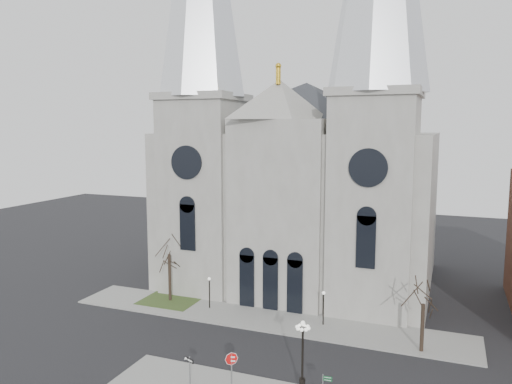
% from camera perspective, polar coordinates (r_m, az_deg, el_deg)
% --- Properties ---
extents(ground, '(160.00, 160.00, 0.00)m').
position_cam_1_polar(ground, '(41.33, -5.04, -19.51)').
color(ground, black).
rests_on(ground, ground).
extents(sidewalk_far, '(40.00, 6.00, 0.14)m').
position_cam_1_polar(sidewalk_far, '(50.51, 0.70, -14.23)').
color(sidewalk_far, gray).
rests_on(sidewalk_far, ground).
extents(grass_patch, '(6.00, 5.00, 0.18)m').
position_cam_1_polar(grass_patch, '(55.90, -9.77, -12.14)').
color(grass_patch, '#33481F').
rests_on(grass_patch, ground).
extents(cathedral, '(33.00, 26.66, 54.00)m').
position_cam_1_polar(cathedral, '(58.19, 4.90, 7.17)').
color(cathedral, gray).
rests_on(cathedral, ground).
extents(tree_left, '(3.20, 3.20, 7.50)m').
position_cam_1_polar(tree_left, '(54.32, -9.90, -6.67)').
color(tree_left, black).
rests_on(tree_left, ground).
extents(tree_right, '(3.20, 3.20, 6.00)m').
position_cam_1_polar(tree_right, '(44.30, 18.59, -11.72)').
color(tree_right, black).
rests_on(tree_right, ground).
extents(ped_lamp_left, '(0.32, 0.32, 3.26)m').
position_cam_1_polar(ped_lamp_left, '(52.45, -5.35, -10.80)').
color(ped_lamp_left, black).
rests_on(ped_lamp_left, sidewalk_far).
extents(ped_lamp_right, '(0.32, 0.32, 3.26)m').
position_cam_1_polar(ped_lamp_right, '(48.51, 7.72, -12.37)').
color(ped_lamp_right, black).
rests_on(ped_lamp_right, sidewalk_far).
extents(stop_sign, '(0.93, 0.30, 2.67)m').
position_cam_1_polar(stop_sign, '(37.61, -2.81, -18.90)').
color(stop_sign, slate).
rests_on(stop_sign, sidewalk_near).
extents(globe_lamp, '(1.17, 1.17, 5.06)m').
position_cam_1_polar(globe_lamp, '(37.03, 5.35, -17.15)').
color(globe_lamp, black).
rests_on(globe_lamp, sidewalk_near).
extents(one_way_sign, '(0.88, 0.41, 2.14)m').
position_cam_1_polar(one_way_sign, '(38.46, -7.58, -19.07)').
color(one_way_sign, slate).
rests_on(one_way_sign, sidewalk_near).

